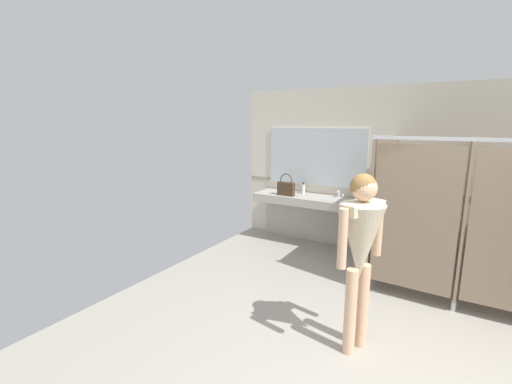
{
  "coord_description": "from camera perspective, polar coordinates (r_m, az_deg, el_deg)",
  "views": [
    {
      "loc": [
        0.14,
        -2.72,
        2.13
      ],
      "look_at": [
        -2.25,
        1.23,
        1.18
      ],
      "focal_mm": 24.16,
      "sensor_mm": 36.0,
      "label": 1
    }
  ],
  "objects": [
    {
      "name": "person_standing",
      "position": [
        3.25,
        16.94,
        -7.86
      ],
      "size": [
        0.52,
        0.55,
        1.69
      ],
      "color": "#DBAD89",
      "rests_on": "ground_plane"
    },
    {
      "name": "bathroom_stalls",
      "position": [
        4.88,
        31.21,
        -3.14
      ],
      "size": [
        2.05,
        1.55,
        1.97
      ],
      "color": "#84705B",
      "rests_on": "ground_plane"
    },
    {
      "name": "soap_dispenser",
      "position": [
        6.22,
        7.82,
        0.56
      ],
      "size": [
        0.07,
        0.07,
        0.2
      ],
      "color": "white",
      "rests_on": "vanity_counter"
    },
    {
      "name": "vanity_counter",
      "position": [
        6.15,
        8.88,
        -2.61
      ],
      "size": [
        1.9,
        0.58,
        0.98
      ],
      "color": "#B2ADA3",
      "rests_on": "ground_plane"
    },
    {
      "name": "mirror_panel",
      "position": [
        6.19,
        9.87,
        5.75
      ],
      "size": [
        1.8,
        0.02,
        1.01
      ],
      "primitive_type": "cube",
      "color": "silver",
      "rests_on": "wall_back"
    },
    {
      "name": "handbag",
      "position": [
        6.01,
        4.99,
        0.67
      ],
      "size": [
        0.3,
        0.1,
        0.38
      ],
      "color": "#3F2D1E",
      "rests_on": "vanity_counter"
    },
    {
      "name": "wall_back",
      "position": [
        5.87,
        29.54,
        2.36
      ],
      "size": [
        6.89,
        0.12,
        2.69
      ],
      "primitive_type": "cube",
      "color": "beige",
      "rests_on": "ground_plane"
    },
    {
      "name": "wall_back_tile_band",
      "position": [
        5.85,
        29.23,
        -0.56
      ],
      "size": [
        6.89,
        0.01,
        0.06
      ],
      "primitive_type": "cube",
      "color": "#9E937F",
      "rests_on": "wall_back"
    }
  ]
}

